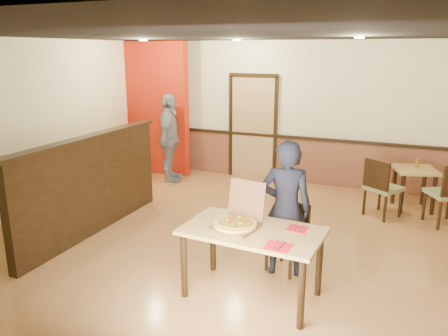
# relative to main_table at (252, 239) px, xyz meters

# --- Properties ---
(floor) EXTENTS (7.00, 7.00, 0.00)m
(floor) POSITION_rel_main_table_xyz_m (-0.73, 0.96, -0.67)
(floor) COLOR tan
(floor) RESTS_ON ground
(ceiling) EXTENTS (7.00, 7.00, 0.00)m
(ceiling) POSITION_rel_main_table_xyz_m (-0.73, 0.96, 2.13)
(ceiling) COLOR black
(ceiling) RESTS_ON wall_back
(wall_back) EXTENTS (7.00, 0.00, 7.00)m
(wall_back) POSITION_rel_main_table_xyz_m (-0.73, 4.46, 0.73)
(wall_back) COLOR #FFFBC7
(wall_back) RESTS_ON floor
(wall_left) EXTENTS (0.00, 7.00, 7.00)m
(wall_left) POSITION_rel_main_table_xyz_m (-4.23, 0.96, 0.73)
(wall_left) COLOR #FFFBC7
(wall_left) RESTS_ON floor
(wainscot_back) EXTENTS (7.00, 0.04, 0.90)m
(wainscot_back) POSITION_rel_main_table_xyz_m (-0.73, 4.43, -0.22)
(wainscot_back) COLOR brown
(wainscot_back) RESTS_ON floor
(chair_rail_back) EXTENTS (7.00, 0.06, 0.06)m
(chair_rail_back) POSITION_rel_main_table_xyz_m (-0.73, 4.41, 0.25)
(chair_rail_back) COLOR black
(chair_rail_back) RESTS_ON wall_back
(back_door) EXTENTS (0.90, 0.06, 2.10)m
(back_door) POSITION_rel_main_table_xyz_m (-1.53, 4.42, 0.38)
(back_door) COLOR tan
(back_door) RESTS_ON wall_back
(booth_partition) EXTENTS (0.20, 3.10, 1.44)m
(booth_partition) POSITION_rel_main_table_xyz_m (-2.73, 0.76, 0.06)
(booth_partition) COLOR black
(booth_partition) RESTS_ON floor
(red_accent_panel) EXTENTS (1.60, 0.20, 2.78)m
(red_accent_panel) POSITION_rel_main_table_xyz_m (-3.63, 3.96, 0.73)
(red_accent_panel) COLOR #AB1E0C
(red_accent_panel) RESTS_ON floor
(spot_a) EXTENTS (0.14, 0.14, 0.02)m
(spot_a) POSITION_rel_main_table_xyz_m (-3.03, 2.76, 2.11)
(spot_a) COLOR #FFF0B2
(spot_a) RESTS_ON ceiling
(spot_b) EXTENTS (0.14, 0.14, 0.02)m
(spot_b) POSITION_rel_main_table_xyz_m (-1.53, 3.46, 2.11)
(spot_b) COLOR #FFF0B2
(spot_b) RESTS_ON ceiling
(spot_c) EXTENTS (0.14, 0.14, 0.02)m
(spot_c) POSITION_rel_main_table_xyz_m (0.67, 2.46, 2.11)
(spot_c) COLOR #FFF0B2
(spot_c) RESTS_ON ceiling
(main_table) EXTENTS (1.51, 0.92, 0.78)m
(main_table) POSITION_rel_main_table_xyz_m (0.00, 0.00, 0.00)
(main_table) COLOR tan
(main_table) RESTS_ON floor
(diner_chair) EXTENTS (0.52, 0.52, 0.83)m
(diner_chair) POSITION_rel_main_table_xyz_m (0.21, 0.77, -0.22)
(diner_chair) COLOR olive
(diner_chair) RESTS_ON floor
(side_chair_left) EXTENTS (0.66, 0.66, 0.96)m
(side_chair_left) POSITION_rel_main_table_xyz_m (1.12, 3.02, -0.15)
(side_chair_left) COLOR olive
(side_chair_left) RESTS_ON floor
(side_table) EXTENTS (0.82, 0.82, 0.71)m
(side_table) POSITION_rel_main_table_xyz_m (1.61, 3.63, -0.14)
(side_table) COLOR tan
(side_table) RESTS_ON floor
(diner) EXTENTS (0.68, 0.53, 1.64)m
(diner) POSITION_rel_main_table_xyz_m (0.19, 0.64, 0.15)
(diner) COLOR black
(diner) RESTS_ON floor
(passerby) EXTENTS (0.72, 1.13, 1.78)m
(passerby) POSITION_rel_main_table_xyz_m (-2.99, 3.50, 0.22)
(passerby) COLOR gray
(passerby) RESTS_ON floor
(pizza_box) EXTENTS (0.50, 0.56, 0.46)m
(pizza_box) POSITION_rel_main_table_xyz_m (-0.18, 0.01, 0.17)
(pizza_box) COLOR brown
(pizza_box) RESTS_ON main_table
(pizza) EXTENTS (0.51, 0.51, 0.03)m
(pizza) POSITION_rel_main_table_xyz_m (-0.18, -0.04, 0.16)
(pizza) COLOR #E2BB52
(pizza) RESTS_ON pizza_box
(napkin_near) EXTENTS (0.25, 0.25, 0.01)m
(napkin_near) POSITION_rel_main_table_xyz_m (0.36, -0.30, 0.11)
(napkin_near) COLOR red
(napkin_near) RESTS_ON main_table
(napkin_far) EXTENTS (0.22, 0.22, 0.01)m
(napkin_far) POSITION_rel_main_table_xyz_m (0.43, 0.20, 0.11)
(napkin_far) COLOR red
(napkin_far) RESTS_ON main_table
(condiment) EXTENTS (0.06, 0.06, 0.14)m
(condiment) POSITION_rel_main_table_xyz_m (1.63, 3.76, 0.10)
(condiment) COLOR brown
(condiment) RESTS_ON side_table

